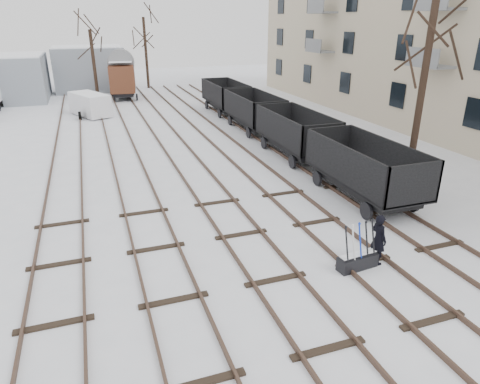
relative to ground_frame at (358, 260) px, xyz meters
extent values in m
plane|color=white|center=(-2.62, 0.22, -0.28)|extent=(120.00, 120.00, 0.00)
cube|color=black|center=(-9.34, 14.22, -0.21)|extent=(0.07, 52.00, 0.15)
cube|color=black|center=(-7.90, 14.22, -0.21)|extent=(0.07, 52.00, 0.15)
cube|color=black|center=(-8.62, 2.22, -0.26)|extent=(1.90, 0.20, 0.08)
cube|color=black|center=(-6.34, 14.22, -0.21)|extent=(0.07, 52.00, 0.15)
cube|color=black|center=(-4.90, 14.22, -0.21)|extent=(0.07, 52.00, 0.15)
cube|color=black|center=(-5.62, 2.22, -0.26)|extent=(1.90, 0.20, 0.08)
cube|color=black|center=(-3.34, 14.22, -0.21)|extent=(0.07, 52.00, 0.15)
cube|color=black|center=(-1.90, 14.22, -0.21)|extent=(0.07, 52.00, 0.15)
cube|color=black|center=(-2.62, 2.22, -0.26)|extent=(1.90, 0.20, 0.08)
cube|color=black|center=(-0.34, 14.22, -0.21)|extent=(0.07, 52.00, 0.15)
cube|color=black|center=(1.10, 14.22, -0.21)|extent=(0.07, 52.00, 0.15)
cube|color=black|center=(0.38, 2.22, -0.26)|extent=(1.90, 0.20, 0.08)
cube|color=black|center=(2.66, 14.22, -0.21)|extent=(0.07, 52.00, 0.15)
cube|color=black|center=(4.10, 14.22, -0.21)|extent=(0.07, 52.00, 0.15)
cube|color=black|center=(3.38, 2.22, -0.26)|extent=(1.90, 0.20, 0.08)
cube|color=#BBB290|center=(17.38, 14.22, 7.72)|extent=(10.00, 45.00, 16.00)
cube|color=gray|center=(-6.62, 40.22, 1.92)|extent=(7.00, 6.00, 4.40)
cube|color=white|center=(-6.62, 40.22, 4.17)|extent=(6.86, 5.88, 0.10)
cube|color=black|center=(0.00, 0.00, -0.06)|extent=(1.34, 0.56, 0.44)
cube|color=black|center=(0.00, 0.00, 0.18)|extent=(1.33, 0.44, 0.06)
cube|color=white|center=(0.00, 0.00, 0.22)|extent=(1.27, 0.40, 0.03)
cylinder|color=black|center=(-0.50, -0.06, 0.67)|extent=(0.08, 0.32, 1.08)
cylinder|color=silver|center=(-0.25, -0.03, 0.67)|extent=(0.08, 0.32, 1.08)
cylinder|color=#0D2DB1|center=(0.00, 0.00, 0.67)|extent=(0.08, 0.32, 1.08)
cylinder|color=black|center=(0.25, 0.03, 0.67)|extent=(0.08, 0.32, 1.08)
cylinder|color=black|center=(0.50, 0.06, 0.67)|extent=(0.08, 0.32, 1.08)
imported|color=black|center=(0.75, 0.10, 0.53)|extent=(0.46, 0.64, 1.63)
cube|color=black|center=(3.38, 4.76, 0.36)|extent=(1.90, 5.23, 0.40)
cube|color=black|center=(3.38, 4.76, 0.56)|extent=(2.38, 5.94, 0.12)
cube|color=black|center=(2.24, 4.76, 1.35)|extent=(0.10, 5.94, 1.58)
cube|color=black|center=(4.52, 4.76, 1.35)|extent=(0.10, 5.94, 1.58)
cube|color=white|center=(3.38, 4.76, 0.66)|extent=(2.14, 5.71, 0.06)
cylinder|color=black|center=(2.29, 2.86, 0.06)|extent=(0.12, 0.69, 0.69)
cylinder|color=black|center=(4.47, 6.67, 0.06)|extent=(0.12, 0.69, 0.69)
cube|color=black|center=(3.38, 11.16, 0.36)|extent=(1.90, 5.23, 0.40)
cube|color=black|center=(3.38, 11.16, 0.56)|extent=(2.38, 5.94, 0.12)
cube|color=black|center=(2.24, 11.16, 1.35)|extent=(0.10, 5.94, 1.58)
cube|color=black|center=(4.52, 11.16, 1.35)|extent=(0.10, 5.94, 1.58)
cube|color=white|center=(3.38, 11.16, 0.66)|extent=(2.14, 5.71, 0.06)
cylinder|color=black|center=(2.29, 9.26, 0.06)|extent=(0.12, 0.69, 0.69)
cylinder|color=black|center=(4.47, 13.07, 0.06)|extent=(0.12, 0.69, 0.69)
cube|color=black|center=(3.38, 17.56, 0.36)|extent=(1.90, 5.23, 0.40)
cube|color=black|center=(3.38, 17.56, 0.56)|extent=(2.38, 5.94, 0.12)
cube|color=black|center=(2.24, 17.56, 1.35)|extent=(0.10, 5.94, 1.58)
cube|color=black|center=(4.52, 17.56, 1.35)|extent=(0.10, 5.94, 1.58)
cube|color=white|center=(3.38, 17.56, 0.66)|extent=(2.14, 5.71, 0.06)
cylinder|color=black|center=(2.29, 15.66, 0.06)|extent=(0.12, 0.69, 0.69)
cylinder|color=black|center=(4.47, 19.47, 0.06)|extent=(0.12, 0.69, 0.69)
cube|color=black|center=(3.38, 23.96, 0.36)|extent=(1.90, 5.23, 0.40)
cube|color=black|center=(3.38, 23.96, 0.56)|extent=(2.38, 5.94, 0.12)
cube|color=black|center=(2.24, 23.96, 1.35)|extent=(0.10, 5.94, 1.58)
cube|color=black|center=(4.52, 23.96, 1.35)|extent=(0.10, 5.94, 1.58)
cube|color=white|center=(3.38, 23.96, 0.66)|extent=(2.14, 5.71, 0.06)
cylinder|color=black|center=(2.29, 22.06, 0.06)|extent=(0.12, 0.69, 0.69)
cylinder|color=black|center=(4.47, 25.87, 0.06)|extent=(0.12, 0.69, 0.69)
cube|color=black|center=(-3.82, 33.46, 0.32)|extent=(2.24, 4.25, 0.37)
cube|color=#522818|center=(-3.82, 33.46, 1.70)|extent=(2.75, 4.85, 2.40)
cube|color=white|center=(-3.82, 33.46, 3.22)|extent=(2.50, 4.59, 0.04)
cylinder|color=black|center=(-4.84, 31.99, 0.04)|extent=(0.11, 0.65, 0.65)
cylinder|color=black|center=(-2.81, 34.94, 0.04)|extent=(0.11, 0.65, 0.65)
cylinder|color=black|center=(-14.35, 32.51, 0.26)|extent=(0.33, 1.09, 1.09)
cube|color=silver|center=(-7.08, 26.15, 0.62)|extent=(3.18, 4.35, 1.64)
cube|color=white|center=(-7.08, 26.15, 1.46)|extent=(3.10, 4.25, 0.04)
cylinder|color=black|center=(-7.90, 24.88, 0.03)|extent=(0.20, 0.64, 0.64)
cylinder|color=black|center=(-6.26, 27.42, 0.03)|extent=(0.20, 0.64, 0.64)
cylinder|color=black|center=(6.04, 5.10, 3.73)|extent=(0.30, 0.30, 8.02)
cylinder|color=black|center=(-6.26, 32.82, 2.85)|extent=(0.30, 0.30, 6.27)
cylinder|color=black|center=(-0.62, 39.68, 3.38)|extent=(0.30, 0.30, 7.33)
camera|label=1|loc=(-7.12, -9.45, 6.80)|focal=32.00mm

